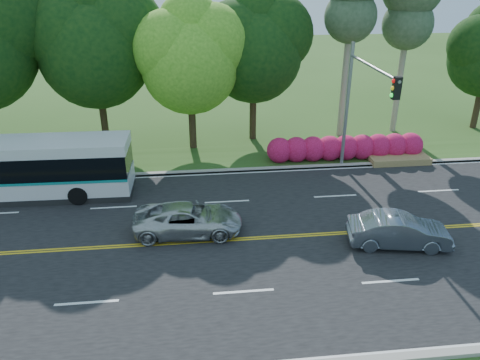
{
  "coord_description": "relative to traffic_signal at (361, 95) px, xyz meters",
  "views": [
    {
      "loc": [
        -2.12,
        -16.92,
        10.77
      ],
      "look_at": [
        -0.02,
        2.0,
        1.87
      ],
      "focal_mm": 35.0,
      "sensor_mm": 36.0,
      "label": 1
    }
  ],
  "objects": [
    {
      "name": "ground",
      "position": [
        -6.49,
        -5.4,
        -4.67
      ],
      "size": [
        120.0,
        120.0,
        0.0
      ],
      "primitive_type": "plane",
      "color": "#2C4F1A",
      "rests_on": "ground"
    },
    {
      "name": "road",
      "position": [
        -6.49,
        -5.4,
        -4.66
      ],
      "size": [
        60.0,
        14.0,
        0.02
      ],
      "primitive_type": "cube",
      "color": "black",
      "rests_on": "ground"
    },
    {
      "name": "curb_north",
      "position": [
        -6.49,
        1.75,
        -4.6
      ],
      "size": [
        60.0,
        0.3,
        0.15
      ],
      "primitive_type": "cube",
      "color": "gray",
      "rests_on": "ground"
    },
    {
      "name": "grass_verge",
      "position": [
        -6.49,
        3.6,
        -4.62
      ],
      "size": [
        60.0,
        4.0,
        0.1
      ],
      "primitive_type": "cube",
      "color": "#2C4F1A",
      "rests_on": "ground"
    },
    {
      "name": "lane_markings",
      "position": [
        -6.59,
        -5.4,
        -4.65
      ],
      "size": [
        57.6,
        13.82,
        0.0
      ],
      "color": "gold",
      "rests_on": "road"
    },
    {
      "name": "tree_row",
      "position": [
        -11.65,
        6.73,
        2.06
      ],
      "size": [
        44.7,
        9.1,
        13.84
      ],
      "color": "black",
      "rests_on": "ground"
    },
    {
      "name": "bougainvillea_hedge",
      "position": [
        0.69,
        2.75,
        -3.95
      ],
      "size": [
        9.5,
        2.25,
        1.5
      ],
      "color": "maroon",
      "rests_on": "ground"
    },
    {
      "name": "traffic_signal",
      "position": [
        0.0,
        0.0,
        0.0
      ],
      "size": [
        0.42,
        6.1,
        7.0
      ],
      "color": "gray",
      "rests_on": "ground"
    },
    {
      "name": "transit_bus",
      "position": [
        -17.34,
        -0.2,
        -3.19
      ],
      "size": [
        11.28,
        2.65,
        2.94
      ],
      "rotation": [
        0.0,
        0.0,
        -0.02
      ],
      "color": "silver",
      "rests_on": "road"
    },
    {
      "name": "sedan",
      "position": [
        -0.26,
        -6.57,
        -3.97
      ],
      "size": [
        4.33,
        2.13,
        1.36
      ],
      "primitive_type": "imported",
      "rotation": [
        0.0,
        0.0,
        1.4
      ],
      "color": "slate",
      "rests_on": "road"
    },
    {
      "name": "suv",
      "position": [
        -8.9,
        -4.59,
        -4.0
      ],
      "size": [
        4.78,
        2.36,
        1.3
      ],
      "primitive_type": "imported",
      "rotation": [
        0.0,
        0.0,
        1.53
      ],
      "color": "#B9BCBE",
      "rests_on": "road"
    }
  ]
}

